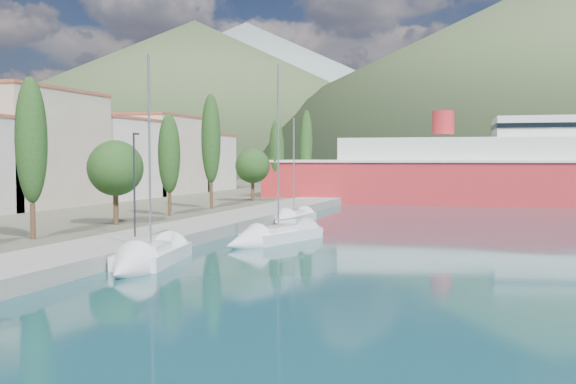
% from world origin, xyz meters
% --- Properties ---
extents(ground, '(1400.00, 1400.00, 0.00)m').
position_xyz_m(ground, '(0.00, 120.00, 0.00)').
color(ground, '#15434C').
extents(quay, '(5.00, 88.00, 0.80)m').
position_xyz_m(quay, '(-9.00, 26.00, 0.40)').
color(quay, gray).
rests_on(quay, ground).
extents(town_buildings, '(9.20, 69.20, 11.30)m').
position_xyz_m(town_buildings, '(-32.00, 36.91, 5.57)').
color(town_buildings, beige).
rests_on(town_buildings, land_strip).
extents(tree_row, '(3.90, 66.15, 11.28)m').
position_xyz_m(tree_row, '(-14.41, 31.87, 5.84)').
color(tree_row, '#47301E').
rests_on(tree_row, land_strip).
extents(lamp_posts, '(0.15, 47.63, 6.06)m').
position_xyz_m(lamp_posts, '(-9.00, 13.79, 4.08)').
color(lamp_posts, '#2D2D33').
rests_on(lamp_posts, quay).
extents(sailboat_near, '(3.83, 8.31, 11.50)m').
position_xyz_m(sailboat_near, '(-5.30, 7.17, 0.31)').
color(sailboat_near, silver).
rests_on(sailboat_near, ground).
extents(sailboat_mid, '(4.74, 8.79, 12.26)m').
position_xyz_m(sailboat_mid, '(-2.90, 17.57, 0.30)').
color(sailboat_mid, silver).
rests_on(sailboat_mid, ground).
extents(sailboat_far, '(2.62, 6.69, 9.62)m').
position_xyz_m(sailboat_far, '(-5.62, 30.71, 0.28)').
color(sailboat_far, silver).
rests_on(sailboat_far, ground).
extents(ferry, '(59.87, 18.03, 11.71)m').
position_xyz_m(ferry, '(12.72, 60.70, 3.56)').
color(ferry, red).
rests_on(ferry, ground).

